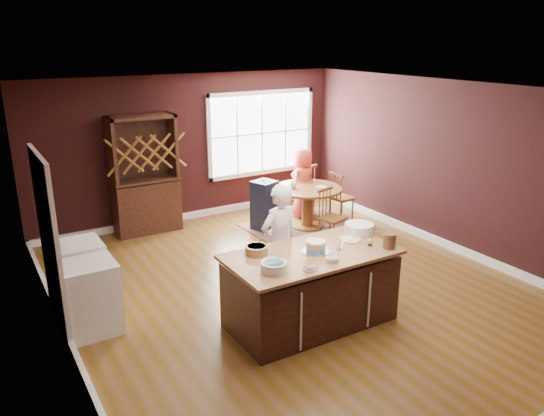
{
  "coord_description": "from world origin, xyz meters",
  "views": [
    {
      "loc": [
        -3.69,
        -5.57,
        3.35
      ],
      "look_at": [
        -0.07,
        0.45,
        1.05
      ],
      "focal_mm": 35.0,
      "sensor_mm": 36.0,
      "label": 1
    }
  ],
  "objects_px": {
    "seated_woman": "(303,183)",
    "washer": "(91,297)",
    "baker": "(279,243)",
    "toddler": "(262,186)",
    "layer_cake": "(316,246)",
    "hutch": "(145,175)",
    "high_chair": "(264,204)",
    "dryer": "(79,276)",
    "kitchen_island": "(310,290)",
    "chair_north": "(303,188)",
    "dining_table": "(308,199)",
    "chair_east": "(342,196)",
    "chair_south": "(332,216)"
  },
  "relations": [
    {
      "from": "seated_woman",
      "to": "washer",
      "type": "xyz_separation_m",
      "value": [
        -4.46,
        -2.17,
        -0.24
      ]
    },
    {
      "from": "baker",
      "to": "toddler",
      "type": "height_order",
      "value": "baker"
    },
    {
      "from": "seated_woman",
      "to": "baker",
      "type": "bearing_deg",
      "value": 26.06
    },
    {
      "from": "washer",
      "to": "layer_cake",
      "type": "bearing_deg",
      "value": -26.34
    },
    {
      "from": "washer",
      "to": "hutch",
      "type": "bearing_deg",
      "value": 60.72
    },
    {
      "from": "high_chair",
      "to": "dryer",
      "type": "relative_size",
      "value": 1.05
    },
    {
      "from": "kitchen_island",
      "to": "chair_north",
      "type": "xyz_separation_m",
      "value": [
        2.3,
        3.56,
        0.06
      ]
    },
    {
      "from": "layer_cake",
      "to": "toddler",
      "type": "height_order",
      "value": "layer_cake"
    },
    {
      "from": "dryer",
      "to": "high_chair",
      "type": "bearing_deg",
      "value": 20.69
    },
    {
      "from": "toddler",
      "to": "hutch",
      "type": "height_order",
      "value": "hutch"
    },
    {
      "from": "dryer",
      "to": "toddler",
      "type": "bearing_deg",
      "value": 21.43
    },
    {
      "from": "high_chair",
      "to": "chair_north",
      "type": "bearing_deg",
      "value": 2.57
    },
    {
      "from": "baker",
      "to": "hutch",
      "type": "height_order",
      "value": "hutch"
    },
    {
      "from": "chair_north",
      "to": "high_chair",
      "type": "relative_size",
      "value": 1.07
    },
    {
      "from": "dining_table",
      "to": "hutch",
      "type": "height_order",
      "value": "hutch"
    },
    {
      "from": "dining_table",
      "to": "high_chair",
      "type": "bearing_deg",
      "value": 156.66
    },
    {
      "from": "seated_woman",
      "to": "washer",
      "type": "bearing_deg",
      "value": 1.59
    },
    {
      "from": "dryer",
      "to": "chair_north",
      "type": "bearing_deg",
      "value": 20.79
    },
    {
      "from": "kitchen_island",
      "to": "washer",
      "type": "distance_m",
      "value": 2.58
    },
    {
      "from": "seated_woman",
      "to": "washer",
      "type": "distance_m",
      "value": 4.97
    },
    {
      "from": "layer_cake",
      "to": "high_chair",
      "type": "relative_size",
      "value": 0.36
    },
    {
      "from": "chair_east",
      "to": "layer_cake",
      "type": "bearing_deg",
      "value": 132.47
    },
    {
      "from": "chair_north",
      "to": "dining_table",
      "type": "bearing_deg",
      "value": 53.24
    },
    {
      "from": "chair_north",
      "to": "washer",
      "type": "relative_size",
      "value": 1.15
    },
    {
      "from": "layer_cake",
      "to": "seated_woman",
      "type": "xyz_separation_m",
      "value": [
        2.1,
        3.34,
        -0.31
      ]
    },
    {
      "from": "kitchen_island",
      "to": "toddler",
      "type": "relative_size",
      "value": 7.78
    },
    {
      "from": "toddler",
      "to": "dryer",
      "type": "distance_m",
      "value": 3.73
    },
    {
      "from": "high_chair",
      "to": "chair_east",
      "type": "bearing_deg",
      "value": -29.07
    },
    {
      "from": "seated_woman",
      "to": "high_chair",
      "type": "height_order",
      "value": "seated_woman"
    },
    {
      "from": "dryer",
      "to": "chair_south",
      "type": "bearing_deg",
      "value": 2.43
    },
    {
      "from": "seated_woman",
      "to": "hutch",
      "type": "xyz_separation_m",
      "value": [
        -2.81,
        0.77,
        0.36
      ]
    },
    {
      "from": "layer_cake",
      "to": "chair_south",
      "type": "bearing_deg",
      "value": 48.26
    },
    {
      "from": "washer",
      "to": "dryer",
      "type": "relative_size",
      "value": 0.98
    },
    {
      "from": "dining_table",
      "to": "baker",
      "type": "height_order",
      "value": "baker"
    },
    {
      "from": "chair_north",
      "to": "seated_woman",
      "type": "bearing_deg",
      "value": 48.75
    },
    {
      "from": "baker",
      "to": "washer",
      "type": "relative_size",
      "value": 1.81
    },
    {
      "from": "chair_east",
      "to": "seated_woman",
      "type": "xyz_separation_m",
      "value": [
        -0.55,
        0.5,
        0.21
      ]
    },
    {
      "from": "chair_north",
      "to": "high_chair",
      "type": "bearing_deg",
      "value": 12.42
    },
    {
      "from": "baker",
      "to": "chair_north",
      "type": "distance_m",
      "value": 3.63
    },
    {
      "from": "toddler",
      "to": "seated_woman",
      "type": "bearing_deg",
      "value": 9.99
    },
    {
      "from": "dining_table",
      "to": "layer_cake",
      "type": "relative_size",
      "value": 3.71
    },
    {
      "from": "washer",
      "to": "baker",
      "type": "bearing_deg",
      "value": -10.33
    },
    {
      "from": "hutch",
      "to": "dryer",
      "type": "xyz_separation_m",
      "value": [
        -1.65,
        -2.3,
        -0.59
      ]
    },
    {
      "from": "chair_south",
      "to": "dining_table",
      "type": "bearing_deg",
      "value": 69.56
    },
    {
      "from": "toddler",
      "to": "hutch",
      "type": "xyz_separation_m",
      "value": [
        -1.81,
        0.94,
        0.23
      ]
    },
    {
      "from": "high_chair",
      "to": "hutch",
      "type": "height_order",
      "value": "hutch"
    },
    {
      "from": "washer",
      "to": "dryer",
      "type": "height_order",
      "value": "dryer"
    },
    {
      "from": "dining_table",
      "to": "high_chair",
      "type": "xyz_separation_m",
      "value": [
        -0.72,
        0.31,
        -0.07
      ]
    },
    {
      "from": "chair_south",
      "to": "hutch",
      "type": "height_order",
      "value": "hutch"
    },
    {
      "from": "layer_cake",
      "to": "chair_north",
      "type": "relative_size",
      "value": 0.33
    }
  ]
}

